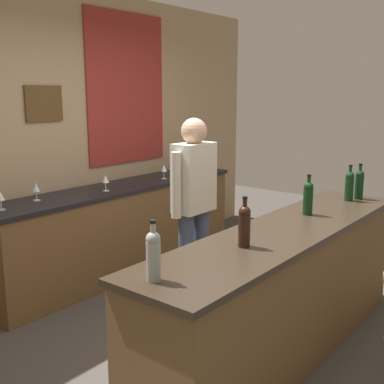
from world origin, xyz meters
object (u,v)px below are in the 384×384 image
at_px(wine_bottle_e, 359,183).
at_px(wine_glass_e, 175,167).
at_px(wine_glass_a, 0,196).
at_px(wine_glass_d, 164,169).
at_px(wine_bottle_a, 153,254).
at_px(bartender, 194,202).
at_px(wine_glass_b, 36,188).
at_px(wine_glass_c, 105,179).
at_px(wine_bottle_c, 308,197).
at_px(wine_bottle_d, 349,185).
at_px(wine_bottle_b, 244,225).

distance_m(wine_bottle_e, wine_glass_e, 2.02).
xyz_separation_m(wine_glass_a, wine_glass_d, (1.84, -0.08, 0.00)).
relative_size(wine_bottle_a, wine_glass_e, 1.97).
distance_m(bartender, wine_bottle_e, 1.43).
bearing_deg(wine_bottle_a, wine_glass_e, 38.90).
distance_m(wine_glass_b, wine_glass_d, 1.48).
bearing_deg(wine_glass_c, wine_glass_d, 0.09).
relative_size(wine_bottle_c, wine_bottle_d, 1.00).
bearing_deg(wine_glass_b, wine_bottle_a, -109.00).
bearing_deg(wine_bottle_e, wine_bottle_d, 161.24).
xyz_separation_m(wine_glass_b, wine_glass_c, (0.65, -0.15, 0.00)).
bearing_deg(wine_bottle_c, wine_glass_d, 74.71).
bearing_deg(bartender, wine_glass_c, 91.88).
bearing_deg(wine_bottle_e, wine_bottle_a, 177.09).
relative_size(wine_bottle_a, wine_glass_d, 1.97).
distance_m(wine_bottle_d, wine_glass_a, 2.85).
distance_m(wine_glass_c, wine_glass_e, 0.99).
xyz_separation_m(wine_bottle_c, wine_glass_b, (-0.95, 2.07, -0.05)).
bearing_deg(wine_bottle_b, wine_bottle_d, -0.86).
distance_m(wine_glass_b, wine_glass_e, 1.65).
relative_size(bartender, wine_glass_e, 10.45).
distance_m(wine_bottle_e, wine_glass_b, 2.77).
bearing_deg(wine_glass_a, wine_bottle_c, -56.56).
xyz_separation_m(wine_bottle_d, wine_glass_c, (-0.95, 1.98, -0.05)).
distance_m(bartender, wine_bottle_d, 1.32).
bearing_deg(wine_glass_a, wine_glass_e, -2.31).
bearing_deg(wine_glass_e, wine_bottle_e, -87.85).
relative_size(wine_bottle_d, wine_glass_e, 1.97).
xyz_separation_m(wine_bottle_c, wine_bottle_e, (0.77, -0.10, 0.00)).
relative_size(wine_bottle_b, wine_glass_b, 1.97).
bearing_deg(wine_bottle_a, wine_glass_d, 41.09).
bearing_deg(bartender, wine_bottle_e, -43.39).
bearing_deg(wine_bottle_a, wine_bottle_b, -4.66).
height_order(wine_glass_a, wine_glass_b, same).
bearing_deg(wine_glass_c, wine_bottle_b, -108.05).
relative_size(wine_bottle_d, wine_glass_a, 1.97).
bearing_deg(wine_bottle_c, wine_glass_c, 98.86).
distance_m(wine_glass_d, wine_glass_e, 0.17).
bearing_deg(wine_bottle_b, wine_glass_a, 100.63).
bearing_deg(wine_bottle_d, wine_glass_b, 126.86).
distance_m(wine_bottle_c, wine_bottle_d, 0.65).
xyz_separation_m(wine_bottle_a, wine_glass_b, (0.71, 2.05, -0.05)).
height_order(wine_bottle_a, wine_bottle_d, same).
distance_m(wine_bottle_d, wine_glass_c, 2.20).
bearing_deg(wine_glass_d, wine_bottle_c, -105.29).
height_order(wine_bottle_b, wine_glass_d, wine_bottle_b).
bearing_deg(wine_glass_e, wine_glass_b, 174.63).
height_order(wine_bottle_b, wine_bottle_c, same).
bearing_deg(wine_bottle_d, wine_glass_d, 93.70).
relative_size(wine_bottle_c, wine_glass_a, 1.97).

